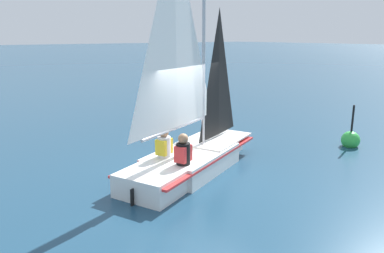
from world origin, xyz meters
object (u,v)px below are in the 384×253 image
at_px(sailboat_main, 191,139).
at_px(buoy_marker, 351,140).
at_px(sailor_helm, 164,151).
at_px(sailor_crew, 183,158).

bearing_deg(sailboat_main, buoy_marker, -35.90).
xyz_separation_m(sailboat_main, buoy_marker, (1.24, 4.94, -0.60)).
bearing_deg(sailor_helm, buoy_marker, -34.81).
bearing_deg(sailor_crew, sailboat_main, 20.46).
relative_size(sailboat_main, sailor_crew, 4.70).
distance_m(sailor_helm, sailor_crew, 0.68).
distance_m(sailor_helm, buoy_marker, 5.82).
relative_size(sailboat_main, buoy_marker, 4.15).
height_order(sailor_helm, sailor_crew, sailor_helm).
height_order(sailboat_main, sailor_helm, sailboat_main).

